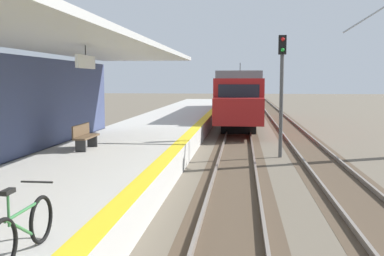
{
  "coord_description": "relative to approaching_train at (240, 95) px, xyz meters",
  "views": [
    {
      "loc": [
        2.11,
        -2.12,
        3.32
      ],
      "look_at": [
        0.84,
        9.33,
        2.1
      ],
      "focal_mm": 42.37,
      "sensor_mm": 36.0,
      "label": 1
    }
  ],
  "objects": [
    {
      "name": "bicycle_beside_commuter",
      "position": [
        -2.75,
        -28.72,
        -0.88
      ],
      "size": [
        0.48,
        1.82,
        1.04
      ],
      "color": "black",
      "rests_on": "station_platform"
    },
    {
      "name": "platform_bench",
      "position": [
        -5.29,
        -19.17,
        -0.8
      ],
      "size": [
        0.45,
        1.6,
        0.88
      ],
      "color": "brown",
      "rests_on": "station_platform"
    },
    {
      "name": "station_platform",
      "position": [
        -4.4,
        -16.3,
        -1.73
      ],
      "size": [
        5.0,
        80.0,
        0.91
      ],
      "color": "#B7B5AD",
      "rests_on": "ground"
    },
    {
      "name": "track_pair_nearest_platform",
      "position": [
        -0.0,
        -12.3,
        -2.13
      ],
      "size": [
        2.34,
        120.0,
        0.16
      ],
      "color": "#4C3D2D",
      "rests_on": "ground"
    },
    {
      "name": "track_pair_middle",
      "position": [
        3.4,
        -12.3,
        -2.13
      ],
      "size": [
        2.34,
        120.0,
        0.16
      ],
      "color": "#4C3D2D",
      "rests_on": "ground"
    },
    {
      "name": "rail_signal_post",
      "position": [
        1.86,
        -14.8,
        1.02
      ],
      "size": [
        0.32,
        0.34,
        5.2
      ],
      "color": "#4C4C4C",
      "rests_on": "ground"
    },
    {
      "name": "approaching_train",
      "position": [
        0.0,
        0.0,
        0.0
      ],
      "size": [
        2.93,
        19.6,
        4.76
      ],
      "color": "maroon",
      "rests_on": "ground"
    }
  ]
}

